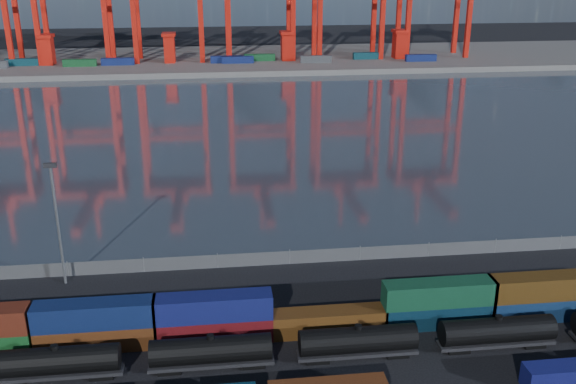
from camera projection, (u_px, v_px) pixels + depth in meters
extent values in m
plane|color=#2F3843|center=(252.00, 127.00, 161.36)|extent=(700.00, 700.00, 0.00)
cube|color=#514F4C|center=(235.00, 60.00, 258.79)|extent=(700.00, 70.00, 2.00)
cube|color=#562A11|center=(97.00, 337.00, 70.02)|extent=(13.03, 2.65, 2.82)
cube|color=#0F1E4C|center=(95.00, 314.00, 69.04)|extent=(13.03, 2.65, 2.82)
cube|color=#5B0D12|center=(214.00, 329.00, 71.45)|extent=(13.03, 2.65, 2.82)
cube|color=navy|center=(213.00, 307.00, 70.47)|extent=(13.03, 2.65, 2.82)
cube|color=#563111|center=(329.00, 321.00, 72.92)|extent=(13.03, 2.65, 2.82)
cube|color=#0B273A|center=(437.00, 314.00, 74.35)|extent=(13.03, 2.65, 2.82)
cube|color=#12472C|center=(439.00, 293.00, 73.38)|extent=(13.03, 2.65, 2.82)
cube|color=navy|center=(540.00, 308.00, 75.78)|extent=(13.03, 2.65, 2.82)
cube|color=#4D310F|center=(544.00, 286.00, 74.80)|extent=(13.03, 2.65, 2.82)
cylinder|color=black|center=(56.00, 361.00, 64.51)|extent=(12.53, 2.80, 2.80)
cylinder|color=black|center=(54.00, 347.00, 63.98)|extent=(0.77, 0.77, 0.48)
cube|color=black|center=(58.00, 373.00, 65.05)|extent=(13.01, 1.93, 0.39)
cube|color=black|center=(14.00, 380.00, 64.69)|extent=(2.41, 1.74, 0.58)
cube|color=black|center=(102.00, 373.00, 65.67)|extent=(2.41, 1.74, 0.58)
cylinder|color=black|center=(211.00, 350.00, 66.26)|extent=(12.53, 2.80, 2.80)
cylinder|color=black|center=(210.00, 337.00, 65.73)|extent=(0.77, 0.77, 0.48)
cube|color=black|center=(212.00, 362.00, 66.80)|extent=(13.01, 1.93, 0.39)
cube|color=black|center=(170.00, 369.00, 66.44)|extent=(2.41, 1.74, 0.58)
cube|color=black|center=(253.00, 363.00, 67.42)|extent=(2.41, 1.74, 0.58)
cylinder|color=black|center=(358.00, 340.00, 68.01)|extent=(12.53, 2.80, 2.80)
cylinder|color=black|center=(358.00, 327.00, 67.47)|extent=(0.77, 0.77, 0.48)
cube|color=black|center=(357.00, 352.00, 68.54)|extent=(13.01, 1.93, 0.39)
cube|color=black|center=(317.00, 358.00, 68.19)|extent=(2.41, 1.74, 0.58)
cube|color=black|center=(396.00, 352.00, 69.17)|extent=(2.41, 1.74, 0.58)
cylinder|color=black|center=(497.00, 330.00, 69.75)|extent=(12.53, 2.80, 2.80)
cylinder|color=black|center=(499.00, 318.00, 69.22)|extent=(0.77, 0.77, 0.48)
cube|color=black|center=(496.00, 342.00, 70.29)|extent=(13.01, 1.93, 0.39)
cube|color=black|center=(457.00, 348.00, 69.93)|extent=(2.41, 1.74, 0.58)
cube|color=black|center=(533.00, 343.00, 70.91)|extent=(2.41, 1.74, 0.58)
cube|color=#595B5E|center=(290.00, 257.00, 89.31)|extent=(160.00, 0.06, 2.00)
cylinder|color=slate|center=(68.00, 269.00, 85.89)|extent=(0.12, 0.12, 2.20)
cylinder|color=slate|center=(144.00, 265.00, 87.02)|extent=(0.12, 0.12, 2.20)
cylinder|color=slate|center=(218.00, 261.00, 88.14)|extent=(0.12, 0.12, 2.20)
cylinder|color=slate|center=(290.00, 257.00, 89.27)|extent=(0.12, 0.12, 2.20)
cylinder|color=slate|center=(360.00, 253.00, 90.40)|extent=(0.12, 0.12, 2.20)
cylinder|color=slate|center=(429.00, 249.00, 91.53)|extent=(0.12, 0.12, 2.20)
cylinder|color=slate|center=(495.00, 246.00, 92.65)|extent=(0.12, 0.12, 2.20)
cylinder|color=slate|center=(561.00, 242.00, 93.78)|extent=(0.12, 0.12, 2.20)
cylinder|color=slate|center=(58.00, 227.00, 81.64)|extent=(0.36, 0.36, 16.00)
cube|color=black|center=(50.00, 165.00, 78.76)|extent=(1.60, 0.40, 0.60)
cube|color=red|center=(4.00, 1.00, 230.20)|extent=(1.79, 1.79, 50.31)
cube|color=red|center=(34.00, 1.00, 231.37)|extent=(1.79, 1.79, 50.31)
cube|color=red|center=(103.00, 0.00, 234.14)|extent=(1.79, 1.79, 50.31)
cube|color=red|center=(132.00, 0.00, 235.32)|extent=(1.79, 1.79, 50.31)
cube|color=red|center=(200.00, 0.00, 238.09)|extent=(1.79, 1.79, 50.31)
cube|color=navy|center=(238.00, 60.00, 243.80)|extent=(12.00, 2.44, 2.60)
cube|color=navy|center=(421.00, 58.00, 248.27)|extent=(12.00, 2.44, 2.60)
cube|color=navy|center=(226.00, 59.00, 244.62)|extent=(12.00, 2.44, 2.60)
cube|color=#0C3842|center=(22.00, 62.00, 238.33)|extent=(12.00, 2.44, 2.60)
cube|color=#3F4244|center=(316.00, 59.00, 245.31)|extent=(12.00, 2.44, 2.60)
cube|color=#144C23|center=(80.00, 63.00, 236.77)|extent=(12.00, 2.44, 2.60)
cube|color=navy|center=(118.00, 62.00, 239.54)|extent=(12.00, 2.44, 2.60)
cube|color=#144C23|center=(260.00, 57.00, 249.25)|extent=(12.00, 2.44, 2.60)
cube|color=#0C3842|center=(368.00, 56.00, 253.50)|extent=(12.00, 2.44, 2.60)
cube|color=red|center=(48.00, 51.00, 239.51)|extent=(4.00, 6.00, 10.00)
cube|color=red|center=(46.00, 36.00, 237.61)|extent=(5.00, 7.00, 1.20)
cube|color=red|center=(170.00, 49.00, 244.58)|extent=(4.00, 6.00, 10.00)
cube|color=red|center=(169.00, 34.00, 242.68)|extent=(5.00, 7.00, 1.20)
cube|color=red|center=(287.00, 47.00, 249.66)|extent=(4.00, 6.00, 10.00)
cube|color=red|center=(287.00, 33.00, 247.75)|extent=(5.00, 7.00, 1.20)
cube|color=red|center=(399.00, 45.00, 254.73)|extent=(4.00, 6.00, 10.00)
cube|color=red|center=(400.00, 31.00, 252.82)|extent=(5.00, 7.00, 1.20)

